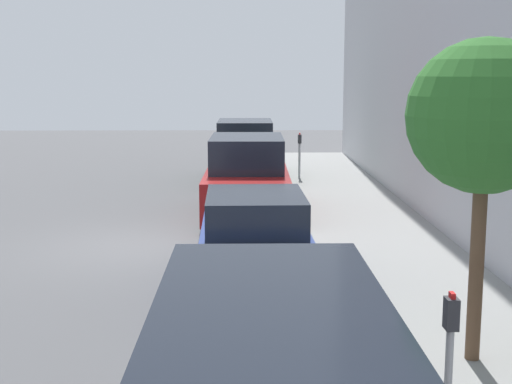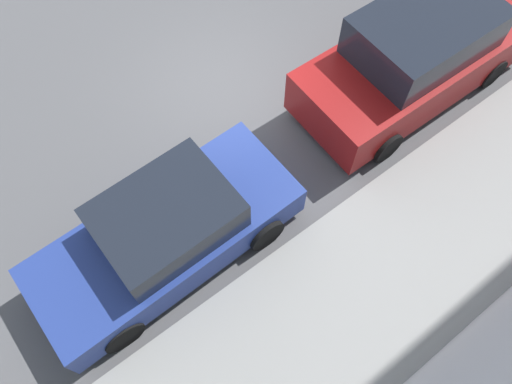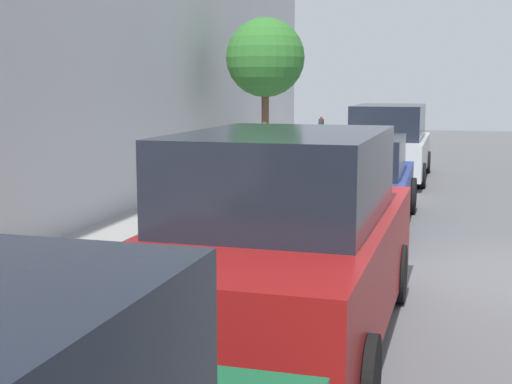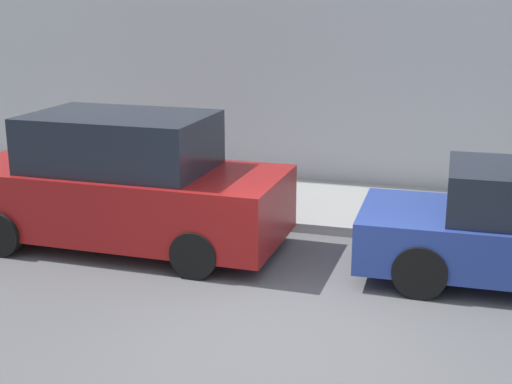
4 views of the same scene
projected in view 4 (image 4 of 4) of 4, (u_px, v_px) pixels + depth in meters
The scene contains 3 objects.
ground_plane at pixel (278, 335), 7.88m from camera, with size 60.00×60.00×0.00m, color #515154.
sidewalk at pixel (350, 206), 12.42m from camera, with size 2.86×32.00×0.15m.
parked_suv_third at pixel (123, 185), 10.51m from camera, with size 2.08×4.83×1.98m.
Camera 4 is at (-6.95, -1.80, 3.63)m, focal length 50.00 mm.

